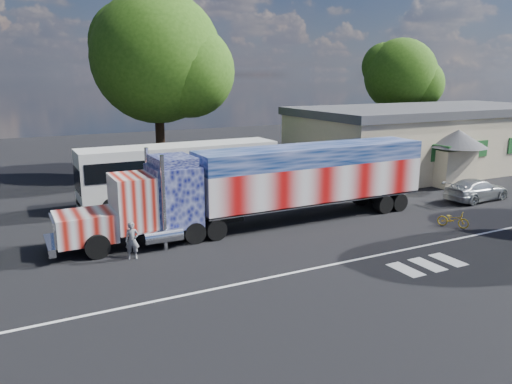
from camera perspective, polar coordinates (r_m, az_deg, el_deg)
name	(u,v)px	position (r m, az deg, el deg)	size (l,w,h in m)	color
ground	(286,245)	(23.24, 3.40, -6.08)	(100.00, 100.00, 0.00)	black
lane_markings	(368,266)	(21.30, 12.65, -8.22)	(30.00, 2.67, 0.01)	silver
semi_truck	(272,183)	(25.91, 1.87, 1.05)	(20.16, 3.18, 4.30)	black
coach_bus	(181,172)	(31.01, -8.58, 2.23)	(12.17, 2.83, 3.54)	white
hall_building	(429,138)	(43.34, 19.13, 5.81)	(22.40, 12.80, 5.20)	beige
parked_car	(476,190)	(34.09, 23.88, 0.23)	(1.89, 4.65, 1.35)	#AEB2B3
woman	(132,241)	(21.95, -13.97, -5.41)	(0.59, 0.39, 1.62)	slate
bicycle	(453,219)	(27.70, 21.60, -2.93)	(0.54, 1.56, 0.82)	gold
tree_n_mid	(159,58)	(39.07, -11.01, 14.78)	(10.23, 9.75, 13.82)	black
tree_far_ne	(402,76)	(52.91, 16.31, 12.64)	(7.52, 7.16, 11.25)	black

